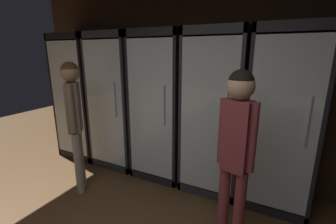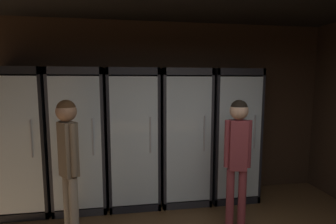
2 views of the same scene
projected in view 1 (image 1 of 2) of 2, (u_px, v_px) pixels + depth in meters
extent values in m
cube|color=#382619|center=(209.00, 80.00, 3.16)|extent=(6.00, 0.06, 2.80)
cube|color=black|center=(93.00, 95.00, 4.13)|extent=(0.73, 0.04, 2.05)
cube|color=black|center=(67.00, 95.00, 4.05)|extent=(0.04, 0.58, 2.05)
cube|color=black|center=(97.00, 99.00, 3.74)|extent=(0.04, 0.58, 2.05)
cube|color=black|center=(75.00, 37.00, 3.65)|extent=(0.73, 0.58, 0.10)
cube|color=black|center=(87.00, 150.00, 4.14)|extent=(0.73, 0.58, 0.10)
cube|color=white|center=(92.00, 95.00, 4.10)|extent=(0.65, 0.02, 1.81)
cube|color=silver|center=(68.00, 100.00, 3.65)|extent=(0.65, 0.02, 1.81)
cylinder|color=#B2B2B7|center=(75.00, 95.00, 3.51)|extent=(0.02, 0.02, 0.50)
cube|color=silver|center=(86.00, 147.00, 4.13)|extent=(0.63, 0.50, 0.02)
cylinder|color=brown|center=(79.00, 138.00, 4.23)|extent=(0.06, 0.06, 0.21)
cylinder|color=brown|center=(78.00, 131.00, 4.20)|extent=(0.02, 0.02, 0.07)
cylinder|color=tan|center=(79.00, 139.00, 4.24)|extent=(0.06, 0.06, 0.08)
cylinder|color=gray|center=(86.00, 140.00, 4.10)|extent=(0.06, 0.06, 0.23)
cylinder|color=gray|center=(85.00, 132.00, 4.06)|extent=(0.02, 0.02, 0.07)
cylinder|color=beige|center=(86.00, 141.00, 4.10)|extent=(0.07, 0.07, 0.06)
cylinder|color=black|center=(93.00, 143.00, 3.97)|extent=(0.07, 0.07, 0.23)
cylinder|color=black|center=(93.00, 135.00, 3.93)|extent=(0.03, 0.03, 0.08)
cylinder|color=tan|center=(94.00, 144.00, 3.98)|extent=(0.08, 0.08, 0.08)
cube|color=silver|center=(83.00, 114.00, 3.97)|extent=(0.63, 0.50, 0.02)
cylinder|color=brown|center=(74.00, 108.00, 3.98)|extent=(0.07, 0.07, 0.19)
cylinder|color=brown|center=(74.00, 100.00, 3.94)|extent=(0.02, 0.02, 0.09)
cylinder|color=#B2332D|center=(74.00, 109.00, 3.98)|extent=(0.08, 0.08, 0.06)
cylinder|color=#194723|center=(87.00, 110.00, 3.83)|extent=(0.07, 0.07, 0.21)
cylinder|color=#194723|center=(86.00, 101.00, 3.80)|extent=(0.02, 0.02, 0.08)
cylinder|color=tan|center=(87.00, 111.00, 3.84)|extent=(0.08, 0.08, 0.06)
cube|color=silver|center=(80.00, 80.00, 3.82)|extent=(0.63, 0.50, 0.02)
cylinder|color=black|center=(69.00, 72.00, 3.91)|extent=(0.07, 0.07, 0.23)
cylinder|color=black|center=(68.00, 63.00, 3.87)|extent=(0.03, 0.03, 0.07)
cylinder|color=beige|center=(69.00, 73.00, 3.91)|extent=(0.07, 0.07, 0.08)
cylinder|color=black|center=(77.00, 73.00, 3.85)|extent=(0.08, 0.08, 0.21)
cylinder|color=black|center=(76.00, 64.00, 3.82)|extent=(0.03, 0.03, 0.06)
cylinder|color=white|center=(77.00, 74.00, 3.86)|extent=(0.08, 0.08, 0.06)
cylinder|color=#194723|center=(84.00, 73.00, 3.80)|extent=(0.08, 0.08, 0.19)
cylinder|color=#194723|center=(84.00, 65.00, 3.76)|extent=(0.03, 0.03, 0.08)
cylinder|color=beige|center=(84.00, 73.00, 3.80)|extent=(0.08, 0.08, 0.05)
cylinder|color=#9EAD99|center=(89.00, 74.00, 3.69)|extent=(0.06, 0.06, 0.19)
cylinder|color=#9EAD99|center=(88.00, 65.00, 3.65)|extent=(0.02, 0.02, 0.10)
cylinder|color=tan|center=(89.00, 74.00, 3.69)|extent=(0.07, 0.07, 0.06)
cube|color=#2B2B30|center=(128.00, 98.00, 3.79)|extent=(0.73, 0.04, 2.05)
cube|color=#2B2B30|center=(100.00, 99.00, 3.71)|extent=(0.04, 0.58, 2.05)
cube|color=#2B2B30|center=(136.00, 104.00, 3.40)|extent=(0.04, 0.58, 2.05)
cube|color=#2B2B30|center=(113.00, 35.00, 3.31)|extent=(0.73, 0.58, 0.10)
cube|color=#2B2B30|center=(121.00, 159.00, 3.80)|extent=(0.73, 0.58, 0.10)
cube|color=white|center=(127.00, 99.00, 3.76)|extent=(0.65, 0.02, 1.81)
cube|color=silver|center=(105.00, 105.00, 3.32)|extent=(0.65, 0.02, 1.81)
cylinder|color=#B2B2B7|center=(115.00, 100.00, 3.17)|extent=(0.02, 0.02, 0.50)
cube|color=silver|center=(120.00, 155.00, 3.79)|extent=(0.63, 0.50, 0.02)
cylinder|color=gray|center=(107.00, 147.00, 3.84)|extent=(0.07, 0.07, 0.20)
cylinder|color=gray|center=(107.00, 139.00, 3.80)|extent=(0.02, 0.02, 0.08)
cylinder|color=tan|center=(107.00, 147.00, 3.84)|extent=(0.07, 0.07, 0.07)
cylinder|color=#336B38|center=(117.00, 147.00, 3.81)|extent=(0.07, 0.07, 0.23)
cylinder|color=#336B38|center=(116.00, 138.00, 3.76)|extent=(0.02, 0.02, 0.09)
cylinder|color=#B2332D|center=(117.00, 148.00, 3.81)|extent=(0.08, 0.08, 0.07)
cylinder|color=#336B38|center=(122.00, 150.00, 3.71)|extent=(0.08, 0.08, 0.20)
cylinder|color=#336B38|center=(122.00, 142.00, 3.67)|extent=(0.03, 0.03, 0.08)
cylinder|color=white|center=(122.00, 151.00, 3.71)|extent=(0.08, 0.08, 0.07)
cylinder|color=#9EAD99|center=(133.00, 150.00, 3.67)|extent=(0.06, 0.06, 0.24)
cylinder|color=#9EAD99|center=(133.00, 141.00, 3.63)|extent=(0.02, 0.02, 0.10)
cylinder|color=white|center=(133.00, 150.00, 3.67)|extent=(0.06, 0.06, 0.07)
cube|color=silver|center=(119.00, 129.00, 3.67)|extent=(0.63, 0.50, 0.02)
cylinder|color=gray|center=(105.00, 121.00, 3.71)|extent=(0.06, 0.06, 0.23)
cylinder|color=gray|center=(105.00, 111.00, 3.67)|extent=(0.02, 0.02, 0.10)
cylinder|color=beige|center=(105.00, 121.00, 3.71)|extent=(0.06, 0.06, 0.06)
cylinder|color=black|center=(116.00, 122.00, 3.72)|extent=(0.08, 0.08, 0.19)
cylinder|color=black|center=(115.00, 114.00, 3.69)|extent=(0.03, 0.03, 0.08)
cylinder|color=#2D2D33|center=(116.00, 123.00, 3.72)|extent=(0.08, 0.08, 0.06)
cylinder|color=gray|center=(122.00, 124.00, 3.62)|extent=(0.08, 0.08, 0.19)
cylinder|color=gray|center=(122.00, 116.00, 3.58)|extent=(0.03, 0.03, 0.07)
cylinder|color=beige|center=(122.00, 125.00, 3.62)|extent=(0.08, 0.08, 0.05)
cylinder|color=#9EAD99|center=(129.00, 126.00, 3.51)|extent=(0.07, 0.07, 0.20)
cylinder|color=#9EAD99|center=(128.00, 117.00, 3.48)|extent=(0.02, 0.02, 0.07)
cylinder|color=#2D2D33|center=(129.00, 126.00, 3.52)|extent=(0.08, 0.08, 0.06)
cube|color=silver|center=(117.00, 102.00, 3.56)|extent=(0.63, 0.50, 0.02)
cylinder|color=#336B38|center=(108.00, 94.00, 3.59)|extent=(0.08, 0.08, 0.21)
cylinder|color=#336B38|center=(108.00, 84.00, 3.56)|extent=(0.03, 0.03, 0.09)
cylinder|color=#B2332D|center=(108.00, 93.00, 3.59)|extent=(0.08, 0.08, 0.07)
cylinder|color=#194723|center=(124.00, 96.00, 3.45)|extent=(0.06, 0.06, 0.20)
cylinder|color=#194723|center=(124.00, 87.00, 3.42)|extent=(0.02, 0.02, 0.08)
cylinder|color=#2D2D33|center=(124.00, 96.00, 3.45)|extent=(0.07, 0.07, 0.06)
cube|color=silver|center=(116.00, 72.00, 3.44)|extent=(0.63, 0.50, 0.02)
cylinder|color=gray|center=(108.00, 64.00, 3.49)|extent=(0.08, 0.08, 0.21)
cylinder|color=gray|center=(107.00, 54.00, 3.45)|extent=(0.03, 0.03, 0.10)
cylinder|color=beige|center=(108.00, 65.00, 3.49)|extent=(0.08, 0.08, 0.08)
cylinder|color=#194723|center=(123.00, 64.00, 3.33)|extent=(0.07, 0.07, 0.24)
cylinder|color=#194723|center=(123.00, 52.00, 3.29)|extent=(0.03, 0.03, 0.10)
cylinder|color=white|center=(123.00, 64.00, 3.33)|extent=(0.08, 0.08, 0.08)
cube|color=black|center=(169.00, 103.00, 3.45)|extent=(0.73, 0.04, 2.05)
cube|color=black|center=(140.00, 104.00, 3.37)|extent=(0.04, 0.58, 2.05)
cube|color=black|center=(183.00, 109.00, 3.07)|extent=(0.04, 0.58, 2.05)
cube|color=black|center=(160.00, 33.00, 2.97)|extent=(0.73, 0.58, 0.10)
cube|color=black|center=(161.00, 169.00, 3.47)|extent=(0.73, 0.58, 0.10)
cube|color=white|center=(168.00, 103.00, 3.42)|extent=(0.65, 0.02, 1.81)
cube|color=silver|center=(150.00, 111.00, 2.98)|extent=(0.65, 0.02, 1.81)
cylinder|color=#B2B2B7|center=(164.00, 106.00, 2.83)|extent=(0.02, 0.02, 0.50)
cube|color=silver|center=(161.00, 165.00, 3.45)|extent=(0.63, 0.50, 0.02)
cylinder|color=#336B38|center=(149.00, 155.00, 3.51)|extent=(0.08, 0.08, 0.24)
cylinder|color=#336B38|center=(149.00, 145.00, 3.47)|extent=(0.03, 0.03, 0.07)
cylinder|color=white|center=(149.00, 155.00, 3.51)|extent=(0.08, 0.08, 0.07)
cylinder|color=#336B38|center=(163.00, 157.00, 3.45)|extent=(0.06, 0.06, 0.21)
cylinder|color=#336B38|center=(162.00, 148.00, 3.41)|extent=(0.02, 0.02, 0.09)
cylinder|color=white|center=(163.00, 157.00, 3.45)|extent=(0.06, 0.06, 0.06)
cylinder|color=gray|center=(172.00, 162.00, 3.28)|extent=(0.07, 0.07, 0.23)
cylinder|color=gray|center=(172.00, 152.00, 3.25)|extent=(0.02, 0.02, 0.06)
cylinder|color=tan|center=(172.00, 164.00, 3.29)|extent=(0.07, 0.07, 0.06)
cube|color=silver|center=(161.00, 137.00, 3.33)|extent=(0.63, 0.50, 0.02)
cylinder|color=#336B38|center=(152.00, 128.00, 3.41)|extent=(0.07, 0.07, 0.19)
cylinder|color=#336B38|center=(152.00, 119.00, 3.38)|extent=(0.03, 0.03, 0.08)
cylinder|color=beige|center=(152.00, 128.00, 3.41)|extent=(0.08, 0.08, 0.05)
cylinder|color=#336B38|center=(170.00, 133.00, 3.22)|extent=(0.07, 0.07, 0.19)
cylinder|color=#336B38|center=(170.00, 124.00, 3.19)|extent=(0.03, 0.03, 0.09)
cylinder|color=beige|center=(170.00, 133.00, 3.22)|extent=(0.07, 0.07, 0.06)
cube|color=silver|center=(161.00, 107.00, 3.22)|extent=(0.63, 0.50, 0.02)
cylinder|color=gray|center=(150.00, 98.00, 3.31)|extent=(0.07, 0.07, 0.19)
cylinder|color=gray|center=(149.00, 89.00, 3.28)|extent=(0.02, 0.02, 0.09)
cylinder|color=#2D2D33|center=(150.00, 99.00, 3.32)|extent=(0.07, 0.07, 0.05)
cylinder|color=#194723|center=(159.00, 99.00, 3.18)|extent=(0.07, 0.07, 0.21)
cylinder|color=#194723|center=(159.00, 89.00, 3.14)|extent=(0.03, 0.03, 0.07)
cylinder|color=white|center=(159.00, 101.00, 3.19)|extent=(0.07, 0.07, 0.06)
cylinder|color=brown|center=(174.00, 101.00, 3.10)|extent=(0.08, 0.08, 0.19)
cylinder|color=brown|center=(174.00, 91.00, 3.07)|extent=(0.03, 0.03, 0.08)
cylinder|color=beige|center=(174.00, 103.00, 3.11)|extent=(0.08, 0.08, 0.07)
cube|color=silver|center=(160.00, 75.00, 3.10)|extent=(0.63, 0.50, 0.02)
cylinder|color=#194723|center=(146.00, 66.00, 3.14)|extent=(0.08, 0.08, 0.22)
cylinder|color=#194723|center=(145.00, 54.00, 3.10)|extent=(0.03, 0.03, 0.09)
cylinder|color=#2D2D33|center=(146.00, 66.00, 3.15)|extent=(0.08, 0.08, 0.08)
cylinder|color=#9EAD99|center=(161.00, 66.00, 3.09)|extent=(0.07, 0.07, 0.21)
cylinder|color=#9EAD99|center=(161.00, 55.00, 3.05)|extent=(0.02, 0.02, 0.10)
cylinder|color=white|center=(161.00, 66.00, 3.09)|extent=(0.07, 0.07, 0.07)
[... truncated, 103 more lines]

